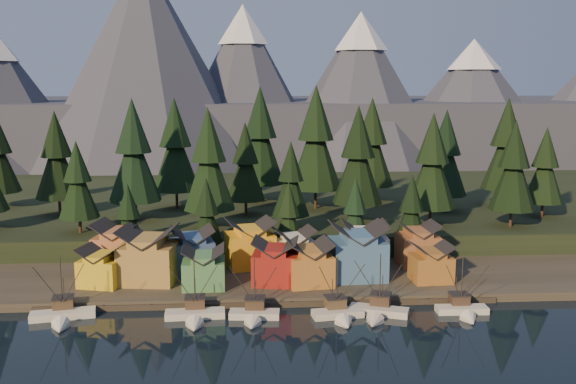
{
  "coord_description": "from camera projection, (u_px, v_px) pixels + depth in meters",
  "views": [
    {
      "loc": [
        -3.3,
        -90.79,
        38.27
      ],
      "look_at": [
        4.24,
        30.0,
        17.6
      ],
      "focal_mm": 40.0,
      "sensor_mm": 36.0,
      "label": 1
    }
  ],
  "objects": [
    {
      "name": "hillside",
      "position": [
        260.0,
        207.0,
        184.0
      ],
      "size": [
        420.0,
        100.0,
        6.0
      ],
      "primitive_type": "cube",
      "color": "black",
      "rests_on": "ground"
    },
    {
      "name": "house_front_5",
      "position": [
        358.0,
        250.0,
        121.4
      ],
      "size": [
        10.62,
        9.76,
        10.6
      ],
      "rotation": [
        0.0,
        0.0,
        0.06
      ],
      "color": "#3D6792",
      "rests_on": "shore_strip"
    },
    {
      "name": "house_back_2",
      "position": [
        250.0,
        242.0,
        129.17
      ],
      "size": [
        10.74,
        10.18,
        9.65
      ],
      "rotation": [
        0.0,
        0.0,
        0.23
      ],
      "color": "gold",
      "rests_on": "shore_strip"
    },
    {
      "name": "tree_shore_0",
      "position": [
        129.0,
        219.0,
        131.81
      ],
      "size": [
        7.15,
        7.15,
        16.66
      ],
      "color": "#332319",
      "rests_on": "shore_strip"
    },
    {
      "name": "tree_hill_5",
      "position": [
        209.0,
        163.0,
        140.91
      ],
      "size": [
        11.64,
        11.64,
        27.11
      ],
      "color": "#332319",
      "rests_on": "hillside"
    },
    {
      "name": "boat_5",
      "position": [
        378.0,
        304.0,
        106.0
      ],
      "size": [
        10.49,
        10.95,
        11.42
      ],
      "rotation": [
        0.0,
        0.0,
        -0.35
      ],
      "color": "beige",
      "rests_on": "ground"
    },
    {
      "name": "tree_hill_10",
      "position": [
        372.0,
        145.0,
        172.88
      ],
      "size": [
        12.23,
        12.23,
        28.49
      ],
      "color": "#332319",
      "rests_on": "hillside"
    },
    {
      "name": "boat_2",
      "position": [
        195.0,
        307.0,
        104.48
      ],
      "size": [
        10.17,
        10.99,
        11.35
      ],
      "rotation": [
        0.0,
        0.0,
        0.06
      ],
      "color": "beige",
      "rests_on": "ground"
    },
    {
      "name": "tree_hill_2",
      "position": [
        78.0,
        183.0,
        137.86
      ],
      "size": [
        8.67,
        8.67,
        20.19
      ],
      "color": "#332319",
      "rests_on": "hillside"
    },
    {
      "name": "house_back_4",
      "position": [
        364.0,
        244.0,
        127.79
      ],
      "size": [
        8.89,
        8.55,
        9.48
      ],
      "rotation": [
        0.0,
        0.0,
        -0.02
      ],
      "color": "silver",
      "rests_on": "shore_strip"
    },
    {
      "name": "tree_shore_2",
      "position": [
        289.0,
        217.0,
        133.84
      ],
      "size": [
        7.14,
        7.14,
        16.62
      ],
      "color": "#332319",
      "rests_on": "shore_strip"
    },
    {
      "name": "tree_shore_4",
      "position": [
        411.0,
        212.0,
        135.33
      ],
      "size": [
        7.66,
        7.66,
        17.85
      ],
      "color": "#332319",
      "rests_on": "shore_strip"
    },
    {
      "name": "house_back_1",
      "position": [
        192.0,
        249.0,
        125.01
      ],
      "size": [
        9.46,
        9.53,
        8.95
      ],
      "rotation": [
        0.0,
        0.0,
        0.21
      ],
      "color": "#375583",
      "rests_on": "shore_strip"
    },
    {
      "name": "boat_6",
      "position": [
        464.0,
        303.0,
        106.8
      ],
      "size": [
        8.87,
        9.64,
        10.61
      ],
      "rotation": [
        0.0,
        0.0,
        -0.02
      ],
      "color": "silver",
      "rests_on": "ground"
    },
    {
      "name": "house_front_1",
      "position": [
        148.0,
        253.0,
        119.2
      ],
      "size": [
        11.04,
        10.69,
        10.33
      ],
      "rotation": [
        0.0,
        0.0,
        -0.12
      ],
      "color": "#A57D3A",
      "rests_on": "shore_strip"
    },
    {
      "name": "house_front_0",
      "position": [
        101.0,
        265.0,
        117.3
      ],
      "size": [
        8.71,
        8.42,
        7.26
      ],
      "rotation": [
        0.0,
        0.0,
        -0.25
      ],
      "color": "gold",
      "rests_on": "shore_strip"
    },
    {
      "name": "tree_hill_6",
      "position": [
        245.0,
        165.0,
        156.55
      ],
      "size": [
        9.85,
        9.85,
        22.94
      ],
      "color": "#332319",
      "rests_on": "hillside"
    },
    {
      "name": "tree_hill_9",
      "position": [
        358.0,
        159.0,
        147.91
      ],
      "size": [
        11.7,
        11.7,
        27.26
      ],
      "color": "#332319",
      "rests_on": "hillside"
    },
    {
      "name": "tree_hill_15",
      "position": [
        260.0,
        139.0,
        172.73
      ],
      "size": [
        13.53,
        13.53,
        31.53
      ],
      "color": "#332319",
      "rests_on": "hillside"
    },
    {
      "name": "tree_hill_13",
      "position": [
        514.0,
        169.0,
        143.39
      ],
      "size": [
        10.39,
        10.39,
        24.2
      ],
      "color": "#332319",
      "rests_on": "hillside"
    },
    {
      "name": "house_front_6",
      "position": [
        431.0,
        261.0,
        119.93
      ],
      "size": [
        7.48,
        7.1,
        7.13
      ],
      "rotation": [
        0.0,
        0.0,
        0.05
      ],
      "color": "#9F6429",
      "rests_on": "shore_strip"
    },
    {
      "name": "house_back_0",
      "position": [
        119.0,
        245.0,
        126.72
      ],
      "size": [
        10.26,
        9.96,
        9.79
      ],
      "rotation": [
        0.0,
        0.0,
        -0.16
      ],
      "color": "#AC673D",
      "rests_on": "shore_strip"
    },
    {
      "name": "tree_hill_4",
      "position": [
        175.0,
        148.0,
        164.75
      ],
      "size": [
        12.31,
        12.31,
        28.69
      ],
      "color": "#332319",
      "rests_on": "hillside"
    },
    {
      "name": "tree_hill_1",
      "position": [
        57.0,
        158.0,
        156.42
      ],
      "size": [
        11.03,
        11.03,
        25.7
      ],
      "color": "#332319",
      "rests_on": "hillside"
    },
    {
      "name": "dock",
      "position": [
        269.0,
        301.0,
        112.11
      ],
      "size": [
        80.0,
        4.0,
        1.0
      ],
      "primitive_type": "cube",
      "color": "#3F382D",
      "rests_on": "ground"
    },
    {
      "name": "tree_hill_3",
      "position": [
        134.0,
        154.0,
        149.48
      ],
      "size": [
        12.4,
        12.4,
        28.88
      ],
      "color": "#332319",
      "rests_on": "hillside"
    },
    {
      "name": "ground",
      "position": [
        272.0,
        342.0,
        95.97
      ],
      "size": [
        500.0,
        500.0,
        0.0
      ],
      "primitive_type": "plane",
      "color": "black",
      "rests_on": "ground"
    },
    {
      "name": "tree_shore_1",
      "position": [
        207.0,
        216.0,
        132.71
      ],
      "size": [
        7.55,
        7.55,
        17.59
      ],
      "color": "#332319",
      "rests_on": "shore_strip"
    },
    {
      "name": "tree_hill_17",
      "position": [
        545.0,
        168.0,
        154.18
      ],
      "size": [
        9.41,
        9.41,
        21.93
      ],
      "color": "#332319",
      "rests_on": "hillside"
    },
    {
      "name": "tree_hill_11",
      "position": [
        432.0,
        165.0,
        144.11
      ],
      "size": [
        11.08,
        11.08,
        25.81
      ],
      "color": "#332319",
      "rests_on": "hillside"
    },
    {
      "name": "house_front_2",
      "position": [
        204.0,
        266.0,
        116.4
      ],
      "size": [
        7.82,
        7.88,
        7.43
      ],
      "rotation": [
        0.0,
        0.0,
        0.03
      ],
      "color": "#48864D",
      "rests_on": "shore_strip"
    },
    {
      "name": "boat_0",
      "position": [
        62.0,
        308.0,
        104.18
      ],
      "size": [
        11.0,
        11.63,
        11.46
      ],
      "rotation": [
        0.0,
        0.0,
        0.2
      ],
      "color": "silver",
      "rests_on": "ground"
    },
    {
      "name": "house_front_3",
      "position": [
        275.0,
        260.0,
        118.49
      ],
      "size": [
        9.18,
        8.85,
        8.33
      ],
      "rotation": [
        0.0,
        0.0,
        -0.14
      ],
      "color": "maroon",
      "rests_on": "shore_strip"
    },
    {
      "name": "house_back_3",
      "position": [
        294.0,
        247.0,
        128.43
      ],
      "size": [
        9.12,
        8.42,
        8.07
      ],
      "rotation": [
        0.0,
        0.0,
        0.19
      ],
      "color": "beige",
      "rests_on": "shore_strip"
    },
    {
      "name": "boat_4",
      "position": [
        339.0,
        306.0,
        104.89
      ],
      "size": [
        8.97,
        9.57,
        11.29
      ],
      "rotation": [
        0.0,
        0.0,
        0.15
      ],
      "color": "beige",
      "rests_on": "ground"
    },
    {
      "name": "mountain_ridge",
      "position": [
        246.0,
        109.0,
        301.46
      ],
      "size": [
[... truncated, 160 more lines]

